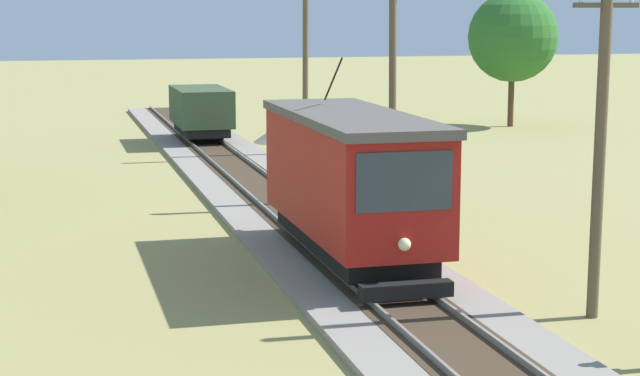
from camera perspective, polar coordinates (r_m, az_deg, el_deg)
The scene contains 7 objects.
red_tram at distance 25.89m, azimuth 1.65°, elevation 0.46°, with size 2.60×8.54×4.79m.
freight_car at distance 50.55m, azimuth -6.39°, elevation 4.12°, with size 2.40×5.20×2.31m.
utility_pole_near_tram at distance 22.11m, azimuth 14.77°, elevation 2.55°, with size 1.40×0.30×7.23m.
utility_pole_mid at distance 34.14m, azimuth 3.91°, elevation 5.93°, with size 1.40×0.45×8.09m.
utility_pole_far at distance 45.33m, azimuth -0.79°, elevation 6.88°, with size 1.40×0.42×8.15m.
gravel_pile at distance 51.00m, azimuth -1.87°, elevation 3.08°, with size 3.06×3.06×1.08m, color gray.
tree_right_near at distance 58.51m, azimuth 10.28°, elevation 7.95°, with size 4.83×4.83×7.23m.
Camera 1 is at (-7.14, -7.05, 6.28)m, focal length 59.81 mm.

